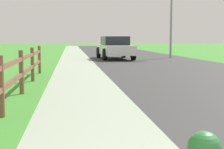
% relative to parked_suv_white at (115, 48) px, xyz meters
% --- Properties ---
extents(ground_plane, '(120.00, 120.00, 0.00)m').
position_rel_parked_suv_white_xyz_m(ground_plane, '(-1.62, 3.68, -0.76)').
color(ground_plane, '#428F31').
extents(road_asphalt, '(7.00, 66.00, 0.01)m').
position_rel_parked_suv_white_xyz_m(road_asphalt, '(1.88, 5.68, -0.75)').
color(road_asphalt, '#383838').
rests_on(road_asphalt, ground).
extents(curb_concrete, '(6.00, 66.00, 0.01)m').
position_rel_parked_suv_white_xyz_m(curb_concrete, '(-4.62, 5.68, -0.75)').
color(curb_concrete, '#A0AD96').
rests_on(curb_concrete, ground).
extents(grass_verge, '(5.00, 66.00, 0.00)m').
position_rel_parked_suv_white_xyz_m(grass_verge, '(-6.12, 5.68, -0.75)').
color(grass_verge, '#428F31').
rests_on(grass_verge, ground).
extents(rail_fence, '(0.11, 12.32, 1.07)m').
position_rel_parked_suv_white_xyz_m(rail_fence, '(-4.13, -14.97, -0.13)').
color(rail_fence, brown).
rests_on(rail_fence, ground).
extents(parked_suv_white, '(2.19, 4.89, 1.49)m').
position_rel_parked_suv_white_xyz_m(parked_suv_white, '(0.00, 0.00, 0.00)').
color(parked_suv_white, white).
rests_on(parked_suv_white, ground).
extents(street_lamp, '(1.17, 0.20, 5.56)m').
position_rel_parked_suv_white_xyz_m(street_lamp, '(4.15, 0.71, 2.60)').
color(street_lamp, gray).
rests_on(street_lamp, ground).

